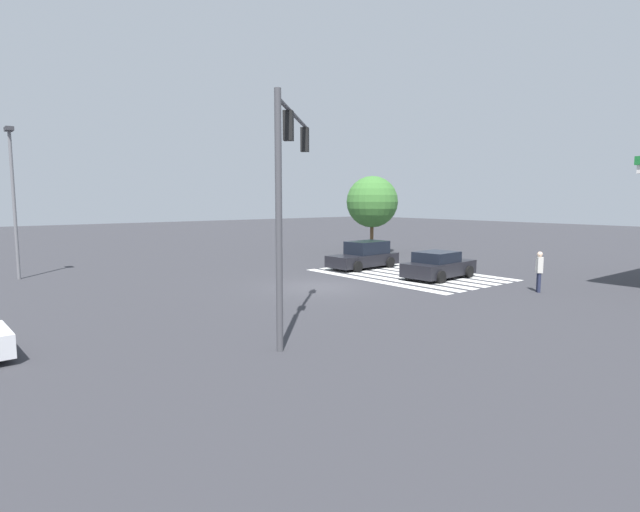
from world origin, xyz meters
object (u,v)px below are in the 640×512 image
pedestrian (539,269)px  tree_corner_a (372,202)px  car_1 (364,256)px  car_0 (438,266)px  traffic_signal_mast (288,172)px  street_light_pole_a (13,188)px

pedestrian → tree_corner_a: bearing=-62.8°
car_1 → tree_corner_a: size_ratio=0.80×
car_0 → traffic_signal_mast: bearing=-166.0°
traffic_signal_mast → car_0: bearing=-26.5°
pedestrian → tree_corner_a: tree_corner_a is taller
tree_corner_a → car_0: bearing=151.4°
car_0 → street_light_pole_a: 21.87m
tree_corner_a → street_light_pole_a: bearing=83.9°
pedestrian → tree_corner_a: size_ratio=0.31×
traffic_signal_mast → tree_corner_a: traffic_signal_mast is taller
pedestrian → traffic_signal_mast: bearing=41.6°
street_light_pole_a → tree_corner_a: bearing=-96.1°
traffic_signal_mast → car_1: size_ratio=1.49×
traffic_signal_mast → tree_corner_a: size_ratio=1.19×
car_1 → pedestrian: size_ratio=2.57×
car_0 → car_1: 5.21m
car_1 → tree_corner_a: bearing=-140.8°
car_0 → car_1: (5.21, 0.28, 0.08)m
car_1 → car_0: bearing=89.9°
pedestrian → street_light_pole_a: size_ratio=0.24×
traffic_signal_mast → street_light_pole_a: 18.02m
car_0 → tree_corner_a: 12.76m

